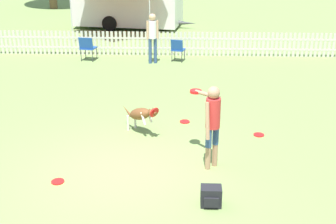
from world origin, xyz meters
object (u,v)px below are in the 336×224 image
at_px(frisbee_midfield, 58,182).
at_px(folding_chair_center, 87,47).
at_px(handler_person, 212,117).
at_px(folding_chair_blue_left, 178,48).
at_px(frisbee_near_handler, 185,122).
at_px(frisbee_near_dog, 259,135).
at_px(backpack_on_grass, 211,196).
at_px(equipment_trailer, 128,2).
at_px(leaping_dog, 141,114).
at_px(spectator_standing, 153,33).

distance_m(frisbee_midfield, folding_chair_center, 8.57).
xyz_separation_m(handler_person, folding_chair_blue_left, (-0.81, 7.75, -0.56)).
height_order(frisbee_near_handler, frisbee_near_dog, same).
height_order(backpack_on_grass, equipment_trailer, equipment_trailer).
xyz_separation_m(folding_chair_blue_left, folding_chair_center, (-3.17, -0.01, 0.03)).
relative_size(frisbee_midfield, equipment_trailer, 0.04).
bearing_deg(folding_chair_blue_left, frisbee_near_dog, 122.96).
bearing_deg(leaping_dog, handler_person, 90.20).
distance_m(frisbee_near_dog, spectator_standing, 6.72).
relative_size(handler_person, backpack_on_grass, 4.73).
distance_m(frisbee_near_handler, folding_chair_blue_left, 5.54).
relative_size(handler_person, frisbee_near_handler, 6.92).
bearing_deg(frisbee_near_dog, folding_chair_center, 129.66).
relative_size(frisbee_near_dog, spectator_standing, 0.14).
bearing_deg(folding_chair_blue_left, handler_person, 111.28).
relative_size(spectator_standing, equipment_trailer, 0.30).
bearing_deg(frisbee_near_dog, equipment_trailer, 109.55).
bearing_deg(spectator_standing, folding_chair_center, -15.46).
xyz_separation_m(frisbee_near_handler, folding_chair_center, (-3.47, 5.51, 0.50)).
relative_size(folding_chair_blue_left, spectator_standing, 0.47).
bearing_deg(leaping_dog, backpack_on_grass, 72.00).
bearing_deg(frisbee_midfield, equipment_trailer, 91.66).
distance_m(leaping_dog, backpack_on_grass, 3.27).
bearing_deg(handler_person, backpack_on_grass, -136.47).
bearing_deg(frisbee_midfield, handler_person, 14.62).
xyz_separation_m(frisbee_near_handler, frisbee_midfield, (-2.32, -2.98, 0.00)).
xyz_separation_m(folding_chair_blue_left, spectator_standing, (-0.86, -0.22, 0.56)).
bearing_deg(backpack_on_grass, frisbee_near_dog, 67.45).
height_order(folding_chair_blue_left, spectator_standing, spectator_standing).
distance_m(handler_person, frisbee_midfield, 3.11).
bearing_deg(folding_chair_center, frisbee_midfield, 107.84).
height_order(backpack_on_grass, folding_chair_center, folding_chair_center).
distance_m(handler_person, backpack_on_grass, 1.65).
height_order(handler_person, frisbee_midfield, handler_person).
bearing_deg(folding_chair_center, frisbee_near_dog, 139.83).
distance_m(frisbee_near_dog, backpack_on_grass, 3.17).
distance_m(folding_chair_center, equipment_trailer, 6.36).
height_order(folding_chair_center, equipment_trailer, equipment_trailer).
height_order(folding_chair_blue_left, equipment_trailer, equipment_trailer).
distance_m(folding_chair_blue_left, equipment_trailer, 6.78).
distance_m(handler_person, frisbee_near_handler, 2.52).
relative_size(backpack_on_grass, equipment_trailer, 0.06).
distance_m(backpack_on_grass, equipment_trailer, 15.79).
bearing_deg(folding_chair_blue_left, frisbee_midfield, 91.86).
xyz_separation_m(frisbee_midfield, folding_chair_blue_left, (2.03, 8.49, 0.47)).
bearing_deg(frisbee_near_dog, spectator_standing, 115.30).
bearing_deg(frisbee_midfield, frisbee_near_dog, 29.51).
bearing_deg(spectator_standing, handler_person, 92.20).
height_order(handler_person, leaping_dog, handler_person).
distance_m(frisbee_near_handler, frisbee_near_dog, 1.83).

